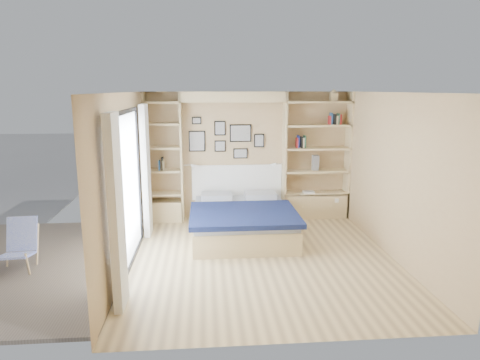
{
  "coord_description": "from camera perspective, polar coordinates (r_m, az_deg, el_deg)",
  "views": [
    {
      "loc": [
        -0.86,
        -6.12,
        2.55
      ],
      "look_at": [
        -0.27,
        0.9,
        1.05
      ],
      "focal_mm": 32.0,
      "sensor_mm": 36.0,
      "label": 1
    }
  ],
  "objects": [
    {
      "name": "deck",
      "position": [
        7.17,
        -27.36,
        -10.18
      ],
      "size": [
        3.2,
        4.0,
        0.05
      ],
      "primitive_type": "cube",
      "color": "#766657",
      "rests_on": "ground"
    },
    {
      "name": "ground",
      "position": [
        6.68,
        3.0,
        -10.39
      ],
      "size": [
        4.5,
        4.5,
        0.0
      ],
      "primitive_type": "plane",
      "color": "#D9BE85",
      "rests_on": "ground"
    },
    {
      "name": "deck_chair",
      "position": [
        6.98,
        -27.39,
        -7.76
      ],
      "size": [
        0.5,
        0.76,
        0.73
      ],
      "rotation": [
        0.0,
        0.0,
        0.1
      ],
      "color": "tan",
      "rests_on": "ground"
    },
    {
      "name": "bed",
      "position": [
        7.59,
        0.25,
        -5.33
      ],
      "size": [
        1.79,
        2.26,
        1.07
      ],
      "color": "#D5BF85",
      "rests_on": "ground"
    },
    {
      "name": "reading_lamps",
      "position": [
        8.26,
        -0.84,
        1.96
      ],
      "size": [
        1.92,
        0.12,
        0.15
      ],
      "color": "silver",
      "rests_on": "ground"
    },
    {
      "name": "room_shell",
      "position": [
        7.79,
        -1.23,
        1.17
      ],
      "size": [
        4.5,
        4.5,
        4.5
      ],
      "color": "tan",
      "rests_on": "ground"
    },
    {
      "name": "photo_gallery",
      "position": [
        8.4,
        -2.0,
        5.59
      ],
      "size": [
        1.48,
        0.02,
        0.82
      ],
      "color": "black",
      "rests_on": "ground"
    },
    {
      "name": "shelf_decor",
      "position": [
        8.45,
        8.49,
        6.06
      ],
      "size": [
        3.54,
        0.23,
        2.03
      ],
      "color": "#A51E1E",
      "rests_on": "ground"
    }
  ]
}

